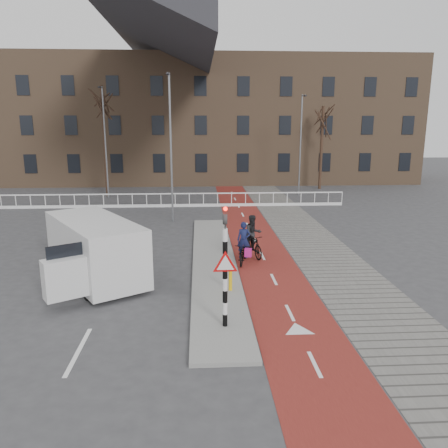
{
  "coord_description": "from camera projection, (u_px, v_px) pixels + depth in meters",
  "views": [
    {
      "loc": [
        -1.29,
        -13.55,
        5.82
      ],
      "look_at": [
        -0.23,
        5.0,
        1.5
      ],
      "focal_mm": 35.0,
      "sensor_mm": 36.0,
      "label": 1
    }
  ],
  "objects": [
    {
      "name": "streetlight_near",
      "position": [
        171.0,
        150.0,
        25.37
      ],
      "size": [
        0.12,
        0.12,
        8.54
      ],
      "primitive_type": "cylinder",
      "color": "slate",
      "rests_on": "ground"
    },
    {
      "name": "streetlight_left",
      "position": [
        105.0,
        144.0,
        33.71
      ],
      "size": [
        0.12,
        0.12,
        8.5
      ],
      "primitive_type": "cylinder",
      "color": "slate",
      "rests_on": "ground"
    },
    {
      "name": "ground",
      "position": [
        239.0,
        301.0,
        14.57
      ],
      "size": [
        120.0,
        120.0,
        0.0
      ],
      "primitive_type": "plane",
      "color": "#38383A",
      "rests_on": "ground"
    },
    {
      "name": "townhouse_row",
      "position": [
        181.0,
        102.0,
        43.75
      ],
      "size": [
        46.0,
        10.0,
        15.9
      ],
      "color": "#7F6047",
      "rests_on": "ground"
    },
    {
      "name": "traffic_signal",
      "position": [
        225.0,
        264.0,
        12.12
      ],
      "size": [
        0.8,
        0.8,
        3.68
      ],
      "color": "black",
      "rests_on": "curb_island"
    },
    {
      "name": "cyclist_near",
      "position": [
        244.0,
        249.0,
        18.41
      ],
      "size": [
        0.97,
        1.77,
        1.77
      ],
      "rotation": [
        0.0,
        0.0,
        -0.24
      ],
      "color": "black",
      "rests_on": "bike_lane"
    },
    {
      "name": "railing",
      "position": [
        147.0,
        203.0,
        30.75
      ],
      "size": [
        28.0,
        0.1,
        0.99
      ],
      "color": "silver",
      "rests_on": "ground"
    },
    {
      "name": "curb_island",
      "position": [
        214.0,
        263.0,
        18.41
      ],
      "size": [
        1.8,
        16.0,
        0.12
      ],
      "primitive_type": "cube",
      "color": "gray",
      "rests_on": "ground"
    },
    {
      "name": "sidewalk",
      "position": [
        299.0,
        229.0,
        24.53
      ],
      "size": [
        3.0,
        60.0,
        0.01
      ],
      "primitive_type": "cube",
      "color": "slate",
      "rests_on": "ground"
    },
    {
      "name": "tree_right",
      "position": [
        321.0,
        148.0,
        38.64
      ],
      "size": [
        0.26,
        0.26,
        7.23
      ],
      "primitive_type": "cylinder",
      "color": "black",
      "rests_on": "ground"
    },
    {
      "name": "van",
      "position": [
        95.0,
        248.0,
        16.41
      ],
      "size": [
        4.66,
        5.71,
        2.31
      ],
      "rotation": [
        0.0,
        0.0,
        0.56
      ],
      "color": "silver",
      "rests_on": "ground"
    },
    {
      "name": "bike_lane",
      "position": [
        250.0,
        229.0,
        24.38
      ],
      "size": [
        2.5,
        60.0,
        0.01
      ],
      "primitive_type": "cube",
      "color": "maroon",
      "rests_on": "ground"
    },
    {
      "name": "streetlight_right",
      "position": [
        300.0,
        146.0,
        35.44
      ],
      "size": [
        0.12,
        0.12,
        8.0
      ],
      "primitive_type": "cylinder",
      "color": "slate",
      "rests_on": "ground"
    },
    {
      "name": "tree_mid",
      "position": [
        104.0,
        142.0,
        34.76
      ],
      "size": [
        0.23,
        0.23,
        8.66
      ],
      "primitive_type": "cylinder",
      "color": "black",
      "rests_on": "ground"
    },
    {
      "name": "bollard",
      "position": [
        230.0,
        278.0,
        15.12
      ],
      "size": [
        0.12,
        0.12,
        0.92
      ],
      "primitive_type": "cylinder",
      "color": "#EAB70D",
      "rests_on": "curb_island"
    },
    {
      "name": "cyclist_far",
      "position": [
        253.0,
        240.0,
        19.21
      ],
      "size": [
        1.04,
        1.82,
        1.89
      ],
      "rotation": [
        0.0,
        0.0,
        0.33
      ],
      "color": "black",
      "rests_on": "bike_lane"
    }
  ]
}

